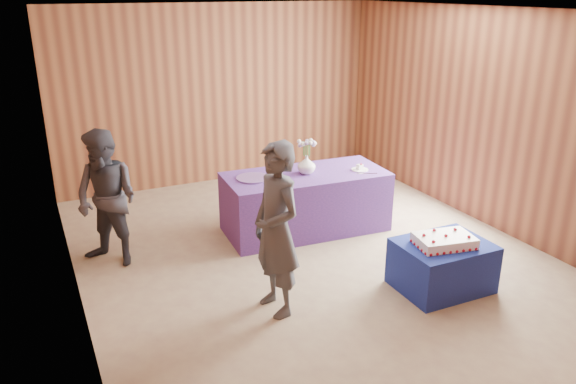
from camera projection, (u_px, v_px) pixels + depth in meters
ground at (308, 254)px, 6.51m from camera, size 6.00×6.00×0.00m
room_shell at (311, 99)px, 5.88m from camera, size 5.04×6.04×2.72m
cake_table at (442, 265)px, 5.70m from camera, size 0.91×0.71×0.50m
serving_table at (305, 202)px, 7.04m from camera, size 2.05×1.03×0.75m
sheet_cake at (444, 240)px, 5.56m from camera, size 0.65×0.50×0.14m
vase at (306, 165)px, 6.86m from camera, size 0.28×0.28×0.23m
flower_spray at (307, 144)px, 6.77m from camera, size 0.24×0.24×0.18m
platter at (253, 178)px, 6.71m from camera, size 0.43×0.43×0.02m
plate at (360, 170)px, 7.03m from camera, size 0.27×0.27×0.01m
cake_slice at (360, 167)px, 7.02m from camera, size 0.08×0.07×0.09m
knife at (367, 173)px, 6.90m from camera, size 0.25×0.12×0.00m
guest_left at (276, 230)px, 5.11m from camera, size 0.46×0.65×1.66m
guest_right at (107, 199)px, 6.04m from camera, size 0.92×0.94×1.52m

